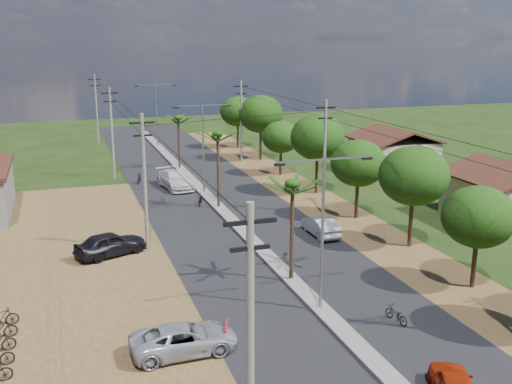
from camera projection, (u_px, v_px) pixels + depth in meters
ground at (320, 310)px, 30.67m from camera, size 160.00×160.00×0.00m
road at (236, 226)px, 44.44m from camera, size 12.00×110.00×0.04m
median at (225, 214)px, 47.18m from camera, size 1.00×90.00×0.18m
dirt_lot_west at (15, 288)px, 33.41m from camera, size 18.00×46.00×0.04m
dirt_shoulder_east at (340, 215)px, 47.06m from camera, size 5.00×90.00×0.03m
house_east_near at (507, 190)px, 45.40m from camera, size 7.60×7.50×4.60m
house_east_far at (393, 149)px, 62.24m from camera, size 7.60×7.50×4.60m
tree_east_b at (479, 217)px, 32.50m from camera, size 4.00×4.00×5.83m
tree_east_c at (414, 176)px, 38.87m from camera, size 4.60×4.60×6.83m
tree_east_d at (358, 163)px, 45.33m from camera, size 4.20×4.20×6.13m
tree_east_e at (318, 137)px, 52.55m from camera, size 4.80×4.80×7.14m
tree_east_f at (281, 137)px, 60.08m from camera, size 3.80×3.80×5.52m
tree_east_g at (261, 114)px, 67.27m from camera, size 5.00×5.00×7.38m
tree_east_h at (238, 112)px, 74.68m from camera, size 4.40×4.40×6.52m
palm_median_near at (293, 188)px, 32.96m from camera, size 2.00×2.00×6.15m
palm_median_mid at (218, 137)px, 47.57m from camera, size 2.00×2.00×6.55m
palm_median_far at (178, 120)px, 62.42m from camera, size 2.00×2.00×5.85m
streetlight_near at (323, 221)px, 29.48m from camera, size 5.10×0.18×8.00m
streetlight_mid at (203, 141)px, 52.44m from camera, size 5.10×0.18×8.00m
streetlight_far at (156, 110)px, 75.39m from camera, size 5.10×0.18×8.00m
utility_pole_w_a at (250, 337)px, 18.15m from camera, size 1.60×0.24×9.00m
utility_pole_w_b at (145, 179)px, 38.35m from camera, size 1.60×0.24×9.00m
utility_pole_w_c at (112, 131)px, 58.56m from camera, size 1.60×0.24×9.00m
utility_pole_w_d at (96, 108)px, 77.84m from camera, size 1.60×0.24×9.00m
utility_pole_e_b at (324, 155)px, 46.48m from camera, size 1.60×0.24×9.00m
utility_pole_e_c at (241, 119)px, 66.68m from camera, size 1.60×0.24×9.00m
car_silver_mid at (321, 227)px, 42.13m from camera, size 1.40×4.00×1.32m
car_white_far at (175, 180)px, 55.33m from camera, size 3.08×5.80×1.60m
car_parked_silver at (184, 340)px, 26.34m from camera, size 4.82×2.32×1.32m
car_parked_dark at (110, 244)px, 38.18m from camera, size 4.92×3.38×1.55m
moto_rider_east at (396, 315)px, 29.24m from camera, size 0.82×1.61×0.80m
moto_rider_west_a at (200, 200)px, 49.88m from camera, size 1.14×1.78×0.88m
moto_rider_west_b at (139, 178)px, 57.26m from camera, size 0.96×1.82×1.05m
roadside_sign at (226, 334)px, 27.19m from camera, size 0.48×1.14×0.99m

